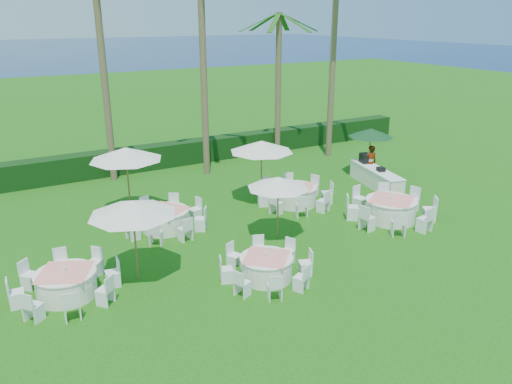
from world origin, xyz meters
TOP-DOWN VIEW (x-y plane):
  - ground at (0.00, 0.00)m, footprint 120.00×120.00m
  - hedge at (0.00, 12.00)m, footprint 34.00×1.00m
  - ocean at (0.00, 102.00)m, footprint 260.00×260.00m
  - banquet_table_a at (-5.53, 0.99)m, footprint 3.01×3.01m
  - banquet_table_b at (-0.09, -0.98)m, footprint 2.77×2.77m
  - banquet_table_c at (6.47, 0.54)m, footprint 3.44×3.44m
  - banquet_table_e at (-1.45, 4.07)m, footprint 3.11×3.11m
  - banquet_table_f at (4.22, 3.82)m, footprint 3.10×3.10m
  - umbrella_a at (-3.48, 0.94)m, footprint 2.59×2.59m
  - umbrella_b at (1.76, 1.31)m, footprint 2.21×2.21m
  - umbrella_c at (-2.19, 6.01)m, footprint 2.80×2.80m
  - umbrella_d at (3.15, 4.82)m, footprint 2.68×2.68m
  - umbrella_green at (9.64, 5.35)m, footprint 2.21×2.21m
  - buffet_table at (8.79, 3.91)m, footprint 1.55×3.78m
  - staff_person at (9.14, 4.71)m, footprint 0.73×0.58m
  - palm_b at (-1.52, 11.05)m, footprint 4.16×4.40m
  - palm_c at (2.83, 9.71)m, footprint 4.28×4.35m
  - palm_d at (8.05, 11.30)m, footprint 4.32×4.32m
  - palm_e at (10.28, 9.38)m, footprint 4.41×4.09m

SIDE VIEW (x-z plane):
  - ground at x=0.00m, z-range 0.00..0.00m
  - ocean at x=0.00m, z-range 0.00..0.00m
  - banquet_table_b at x=-0.09m, z-range -0.06..0.81m
  - banquet_table_a at x=-5.53m, z-range -0.06..0.85m
  - banquet_table_e at x=-1.45m, z-range -0.06..0.88m
  - banquet_table_f at x=4.22m, z-range -0.06..0.90m
  - banquet_table_c at x=6.47m, z-range -0.06..0.97m
  - buffet_table at x=8.79m, z-range -0.20..1.12m
  - hedge at x=0.00m, z-range 0.00..1.20m
  - staff_person at x=9.14m, z-range 0.00..1.75m
  - umbrella_b at x=1.76m, z-range 0.95..3.25m
  - umbrella_green at x=9.64m, z-range 0.98..3.37m
  - umbrella_a at x=-3.48m, z-range 1.04..3.58m
  - umbrella_d at x=3.15m, z-range 1.10..3.78m
  - umbrella_c at x=-2.19m, z-range 1.16..3.97m
  - palm_d at x=8.05m, z-range 0.44..8.18m
  - palm_b at x=-1.52m, z-range 0.47..10.15m
  - palm_c at x=2.83m, z-range 0.47..10.42m
  - palm_e at x=10.28m, z-range 0.48..11.29m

